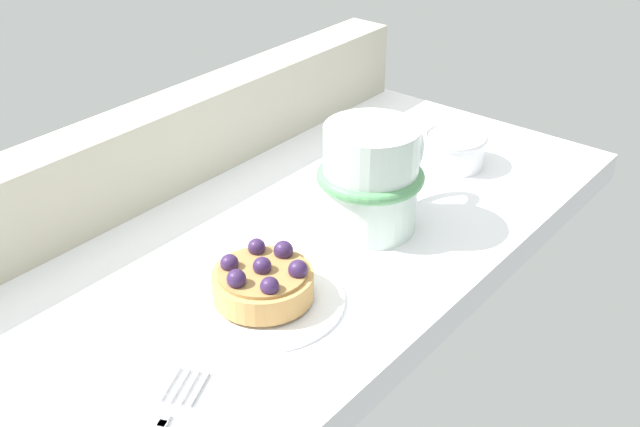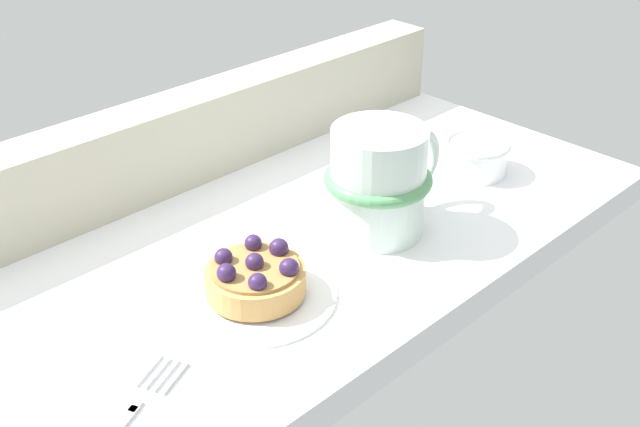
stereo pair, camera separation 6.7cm
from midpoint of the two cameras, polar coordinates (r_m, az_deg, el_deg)
ground_plane at (r=72.21cm, az=-7.69°, el=-3.93°), size 80.93×36.55×3.06cm
window_rail_back at (r=80.02cm, az=-15.84°, el=3.72°), size 79.32×5.32×8.92cm
dessert_plate at (r=65.07cm, az=-7.08°, el=-6.23°), size 13.38×13.38×0.63cm
raspberry_tart at (r=64.04cm, az=-7.16°, el=-4.95°), size 8.30×8.30×3.76cm
coffee_mug at (r=72.15cm, az=1.14°, el=2.58°), size 13.76×10.00×10.30cm
sugar_bowl at (r=85.75cm, az=7.48°, el=4.65°), size 7.05×7.05×3.64cm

